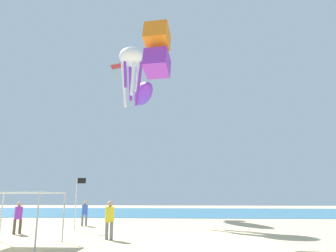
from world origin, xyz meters
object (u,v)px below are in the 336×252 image
canopy_tent (20,195)px  kite_diamond_red (116,67)px  kite_octopus_white (132,60)px  person_rightmost (110,217)px  banner_flag (77,198)px  person_central (18,215)px  person_leftmost (85,211)px  kite_inflatable_purple (143,94)px  kite_box_orange (157,50)px

canopy_tent → kite_diamond_red: bearing=95.4°
kite_octopus_white → person_rightmost: bearing=-132.2°
banner_flag → canopy_tent: bearing=-94.3°
person_central → kite_octopus_white: size_ratio=0.31×
banner_flag → kite_diamond_red: 29.69m
canopy_tent → person_rightmost: size_ratio=1.69×
kite_diamond_red → person_central: bearing=-0.7°
banner_flag → kite_diamond_red: bearing=98.0°
canopy_tent → kite_octopus_white: bearing=81.1°
person_leftmost → kite_inflatable_purple: 17.09m
kite_octopus_white → kite_box_orange: kite_octopus_white is taller
person_rightmost → kite_box_orange: kite_box_orange is taller
person_central → kite_box_orange: size_ratio=0.47×
kite_octopus_white → kite_box_orange: 9.68m
person_leftmost → kite_box_orange: bearing=-77.2°
canopy_tent → person_central: canopy_tent is taller
banner_flag → kite_diamond_red: (-3.22, 22.92, 18.59)m
person_central → kite_inflatable_purple: size_ratio=0.26×
banner_flag → person_rightmost: bearing=-52.1°
person_central → kite_inflatable_purple: kite_inflatable_purple is taller
canopy_tent → person_rightmost: canopy_tent is taller
kite_diamond_red → person_rightmost: bearing=11.5°
person_leftmost → kite_octopus_white: size_ratio=0.30×
person_rightmost → kite_octopus_white: kite_octopus_white is taller
kite_diamond_red → canopy_tent: bearing=3.6°
person_leftmost → kite_diamond_red: kite_diamond_red is taller
person_rightmost → kite_inflatable_purple: bearing=-54.6°
kite_octopus_white → kite_inflatable_purple: bearing=39.6°
canopy_tent → kite_diamond_red: (-2.75, 29.22, 18.39)m
person_rightmost → kite_box_orange: 11.62m
person_leftmost → kite_inflatable_purple: bearing=32.6°
person_central → canopy_tent: bearing=70.5°
kite_inflatable_purple → kite_box_orange: bearing=174.7°
person_leftmost → person_central: size_ratio=0.97×
kite_inflatable_purple → kite_diamond_red: 12.14m
person_rightmost → kite_diamond_red: bearing=-44.8°
kite_inflatable_purple → kite_box_orange: kite_inflatable_purple is taller
kite_inflatable_purple → kite_diamond_red: kite_diamond_red is taller
kite_octopus_white → kite_inflatable_purple: 6.42m
kite_inflatable_purple → kite_box_orange: (3.10, -14.80, -1.69)m
kite_octopus_white → kite_box_orange: bearing=-117.3°
person_rightmost → person_leftmost: bearing=-31.4°
kite_diamond_red → kite_box_orange: bearing=17.9°
kite_inflatable_purple → person_central: bearing=146.7°
person_central → kite_box_orange: (7.87, 1.59, 10.89)m
banner_flag → kite_octopus_white: kite_octopus_white is taller
kite_inflatable_purple → kite_diamond_red: (-5.24, 8.47, 6.95)m
person_central → kite_diamond_red: size_ratio=0.79×
banner_flag → kite_inflatable_purple: bearing=82.1°
kite_octopus_white → kite_box_orange: size_ratio=1.54×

